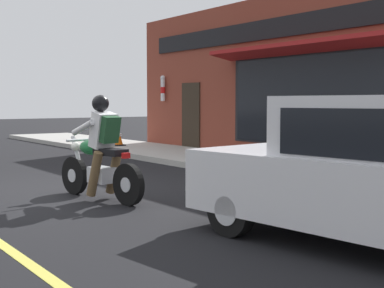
{
  "coord_description": "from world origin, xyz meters",
  "views": [
    {
      "loc": [
        -3.45,
        -8.7,
        1.51
      ],
      "look_at": [
        0.74,
        -2.96,
        0.95
      ],
      "focal_mm": 50.0,
      "sensor_mm": 36.0,
      "label": 1
    }
  ],
  "objects_px": {
    "motorcycle_with_rider": "(101,156)",
    "trash_bin": "(306,142)",
    "traffic_cone": "(118,136)",
    "car_hatchback": "(369,174)"
  },
  "relations": [
    {
      "from": "traffic_cone",
      "to": "motorcycle_with_rider",
      "type": "bearing_deg",
      "value": -120.12
    },
    {
      "from": "car_hatchback",
      "to": "traffic_cone",
      "type": "distance_m",
      "value": 12.07
    },
    {
      "from": "motorcycle_with_rider",
      "to": "traffic_cone",
      "type": "relative_size",
      "value": 3.35
    },
    {
      "from": "motorcycle_with_rider",
      "to": "trash_bin",
      "type": "relative_size",
      "value": 2.05
    },
    {
      "from": "trash_bin",
      "to": "motorcycle_with_rider",
      "type": "bearing_deg",
      "value": -173.5
    },
    {
      "from": "car_hatchback",
      "to": "traffic_cone",
      "type": "bearing_deg",
      "value": 73.94
    },
    {
      "from": "car_hatchback",
      "to": "trash_bin",
      "type": "height_order",
      "value": "car_hatchback"
    },
    {
      "from": "motorcycle_with_rider",
      "to": "car_hatchback",
      "type": "distance_m",
      "value": 4.22
    },
    {
      "from": "car_hatchback",
      "to": "motorcycle_with_rider",
      "type": "bearing_deg",
      "value": 103.9
    },
    {
      "from": "car_hatchback",
      "to": "trash_bin",
      "type": "distance_m",
      "value": 6.38
    }
  ]
}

